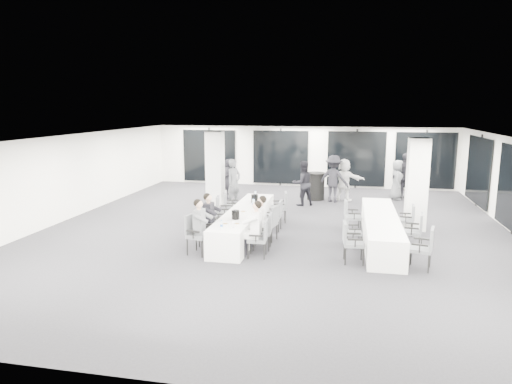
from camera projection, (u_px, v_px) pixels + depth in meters
room at (308, 181)px, 14.55m from camera, size 14.04×16.04×2.84m
column_left at (215, 169)px, 17.27m from camera, size 0.60×0.60×2.80m
column_right at (417, 184)px, 13.79m from camera, size 0.60×0.60×2.80m
banquet_table_main at (245, 222)px, 13.38m from camera, size 0.90×5.00×0.75m
banquet_table_side at (381, 229)px, 12.66m from camera, size 0.90×5.00×0.75m
cocktail_table at (316, 186)px, 18.38m from camera, size 0.79×0.79×1.09m
chair_main_left_near at (196, 232)px, 11.62m from camera, size 0.62×0.65×1.03m
chair_main_left_second at (205, 225)px, 12.36m from camera, size 0.56×0.61×1.00m
chair_main_left_mid at (215, 218)px, 13.30m from camera, size 0.52×0.55×0.89m
chair_main_left_fourth at (222, 210)px, 14.06m from camera, size 0.58×0.62×1.00m
chair_main_left_far at (230, 204)px, 14.93m from camera, size 0.60×0.63×1.00m
chair_main_right_near at (260, 236)px, 11.37m from camera, size 0.51×0.56×0.95m
chair_main_right_second at (265, 229)px, 12.00m from camera, size 0.52×0.57×0.96m
chair_main_right_mid at (270, 221)px, 12.74m from camera, size 0.59×0.63×1.00m
chair_main_right_fourth at (276, 214)px, 13.80m from camera, size 0.48×0.53×0.92m
chair_main_right_far at (281, 205)px, 14.84m from camera, size 0.58×0.61×0.99m
chair_side_left_near at (350, 240)px, 10.96m from camera, size 0.54×0.60×1.00m
chair_side_left_mid at (351, 230)px, 12.17m from camera, size 0.49×0.53×0.86m
chair_side_left_far at (350, 214)px, 13.63m from camera, size 0.54×0.58×0.97m
chair_side_right_near at (425, 246)px, 10.48m from camera, size 0.61×0.64×1.01m
chair_side_right_mid at (415, 229)px, 11.96m from camera, size 0.56×0.60×0.98m
chair_side_right_far at (408, 218)px, 13.33m from camera, size 0.49×0.54×0.91m
seated_guest_a at (202, 223)px, 11.53m from camera, size 0.50×0.38×1.44m
seated_guest_b at (211, 216)px, 12.29m from camera, size 0.50×0.38×1.44m
seated_guest_c at (254, 225)px, 11.34m from camera, size 0.50×0.38×1.44m
seated_guest_d at (259, 219)px, 11.98m from camera, size 0.50×0.38×1.44m
standing_guest_a at (234, 179)px, 17.20m from camera, size 0.88×0.93×2.01m
standing_guest_b at (303, 180)px, 17.24m from camera, size 1.09×0.97×1.93m
standing_guest_c at (334, 176)px, 17.85m from camera, size 1.48×0.99×2.09m
standing_guest_d at (406, 173)px, 18.34m from camera, size 1.42×1.11×2.13m
standing_guest_e at (397, 177)px, 18.37m from camera, size 0.62×0.92×1.81m
standing_guest_f at (344, 177)px, 18.13m from camera, size 1.87×1.13×1.91m
standing_guest_g at (227, 177)px, 18.33m from camera, size 0.83×0.87×1.85m
standing_guest_h at (414, 184)px, 16.71m from camera, size 0.72×0.99×1.85m
ice_bucket_near at (236, 215)px, 12.20m from camera, size 0.21×0.21×0.24m
ice_bucket_far at (255, 199)px, 14.31m from camera, size 0.22×0.22×0.25m
water_bottle_a at (221, 225)px, 11.24m from camera, size 0.07×0.07×0.21m
water_bottle_b at (253, 203)px, 13.63m from camera, size 0.08×0.08×0.24m
water_bottle_c at (255, 194)px, 15.10m from camera, size 0.07×0.07×0.21m
plate_a at (225, 224)px, 11.70m from camera, size 0.20×0.20×0.03m
plate_b at (237, 224)px, 11.71m from camera, size 0.19×0.19×0.03m
plate_c at (243, 211)px, 13.05m from camera, size 0.21×0.21×0.03m
wine_glass at (233, 223)px, 11.33m from camera, size 0.07×0.07×0.18m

